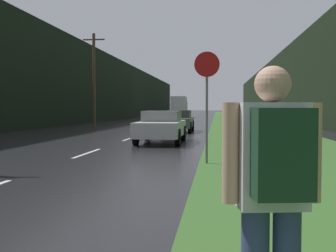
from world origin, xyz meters
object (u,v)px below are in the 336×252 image
car_passing_far (179,121)px  delivery_truck (179,106)px  stop_sign (207,95)px  car_passing_near (161,126)px  hitchhiker_with_backpack (273,190)px

car_passing_far → delivery_truck: size_ratio=0.72×
stop_sign → delivery_truck: delivery_truck is taller
delivery_truck → car_passing_near: bearing=-85.8°
car_passing_near → delivery_truck: bearing=-85.8°
stop_sign → delivery_truck: bearing=95.7°
stop_sign → hitchhiker_with_backpack: stop_sign is taller
stop_sign → car_passing_far: (-2.18, 15.84, -1.18)m
car_passing_far → stop_sign: bearing=97.8°
hitchhiker_with_backpack → car_passing_far: bearing=86.7°
hitchhiker_with_backpack → car_passing_near: hitchhiker_with_backpack is taller
hitchhiker_with_backpack → car_passing_far: size_ratio=0.38×
stop_sign → hitchhiker_with_backpack: (0.62, -9.02, -0.87)m
stop_sign → car_passing_near: 7.40m
hitchhiker_with_backpack → car_passing_near: (-2.80, 16.00, -0.30)m
stop_sign → car_passing_far: stop_sign is taller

